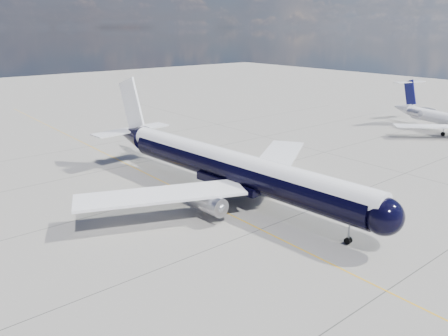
# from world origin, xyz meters

# --- Properties ---
(ground) EXTENTS (320.00, 320.00, 0.00)m
(ground) POSITION_xyz_m (0.00, 30.00, 0.00)
(ground) COLOR gray
(ground) RESTS_ON ground
(taxiway_centerline) EXTENTS (0.16, 160.00, 0.01)m
(taxiway_centerline) POSITION_xyz_m (0.00, 25.00, 0.00)
(taxiway_centerline) COLOR #ECAD0C
(taxiway_centerline) RESTS_ON ground
(main_airliner) EXTENTS (38.96, 47.59, 13.74)m
(main_airliner) POSITION_xyz_m (3.06, 19.32, 4.26)
(main_airliner) COLOR black
(main_airliner) RESTS_ON ground
(regional_jet) EXTENTS (24.75, 29.03, 10.01)m
(regional_jet) POSITION_xyz_m (60.27, 17.94, 3.16)
(regional_jet) COLOR white
(regional_jet) RESTS_ON ground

